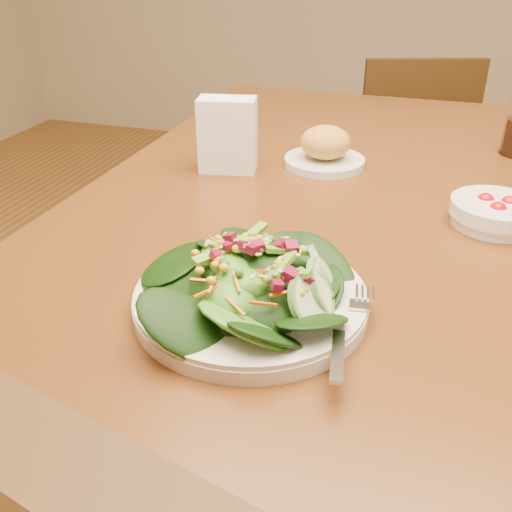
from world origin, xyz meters
name	(u,v)px	position (x,y,z in m)	size (l,w,h in m)	color
ground_plane	(332,510)	(0.00, 0.00, 0.00)	(5.00, 5.00, 0.00)	#A06D29
dining_table	(357,256)	(0.00, 0.00, 0.65)	(0.90, 1.40, 0.75)	#532611
chair_far	(402,170)	(0.01, 1.05, 0.43)	(0.48, 0.48, 0.81)	black
salad_plate	(258,288)	(-0.07, -0.34, 0.78)	(0.27, 0.26, 0.08)	silver
bread_plate	(325,150)	(-0.09, 0.14, 0.78)	(0.15, 0.15, 0.07)	silver
tomato_bowl	(496,213)	(0.19, -0.03, 0.77)	(0.13, 0.13, 0.04)	silver
napkin_holder	(228,133)	(-0.25, 0.06, 0.82)	(0.11, 0.07, 0.13)	white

